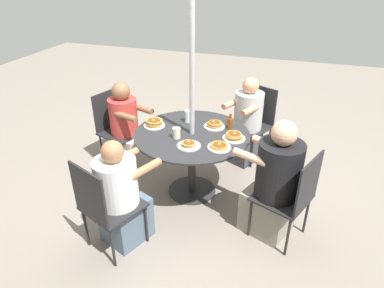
{
  "coord_description": "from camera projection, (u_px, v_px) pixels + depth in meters",
  "views": [
    {
      "loc": [
        -0.97,
        3.0,
        2.34
      ],
      "look_at": [
        0.0,
        0.0,
        0.6
      ],
      "focal_mm": 32.0,
      "sensor_mm": 36.0,
      "label": 1
    }
  ],
  "objects": [
    {
      "name": "ground_plane",
      "position": [
        192.0,
        190.0,
        3.89
      ],
      "size": [
        12.0,
        12.0,
        0.0
      ],
      "primitive_type": "plane",
      "color": "gray"
    },
    {
      "name": "patio_table",
      "position": [
        192.0,
        145.0,
        3.6
      ],
      "size": [
        1.2,
        1.2,
        0.73
      ],
      "color": "#28282B",
      "rests_on": "ground"
    },
    {
      "name": "umbrella_pole",
      "position": [
        192.0,
        87.0,
        3.29
      ],
      "size": [
        0.05,
        0.05,
        2.46
      ],
      "primitive_type": "cylinder",
      "color": "#ADADB2",
      "rests_on": "ground"
    },
    {
      "name": "patio_chair_north",
      "position": [
        116.0,
        124.0,
        4.22
      ],
      "size": [
        0.56,
        0.56,
        0.92
      ],
      "rotation": [
        0.0,
        0.0,
        1.27
      ],
      "color": "#232326",
      "rests_on": "ground"
    },
    {
      "name": "diner_north",
      "position": [
        126.0,
        129.0,
        4.14
      ],
      "size": [
        0.54,
        0.45,
        1.09
      ],
      "rotation": [
        0.0,
        0.0,
        1.27
      ],
      "color": "beige",
      "rests_on": "ground"
    },
    {
      "name": "patio_chair_east",
      "position": [
        103.0,
        204.0,
        2.87
      ],
      "size": [
        0.58,
        0.58,
        0.92
      ],
      "rotation": [
        0.0,
        0.0,
        -3.53
      ],
      "color": "#232326",
      "rests_on": "ground"
    },
    {
      "name": "diner_east",
      "position": [
        121.0,
        198.0,
        3.01
      ],
      "size": [
        0.52,
        0.61,
        1.05
      ],
      "rotation": [
        0.0,
        0.0,
        -3.53
      ],
      "color": "slate",
      "rests_on": "ground"
    },
    {
      "name": "patio_chair_south",
      "position": [
        292.0,
        194.0,
        2.99
      ],
      "size": [
        0.58,
        0.58,
        0.92
      ],
      "rotation": [
        0.0,
        0.0,
        -1.96
      ],
      "color": "#232326",
      "rests_on": "ground"
    },
    {
      "name": "diner_south",
      "position": [
        274.0,
        185.0,
        3.08
      ],
      "size": [
        0.62,
        0.55,
        1.17
      ],
      "rotation": [
        0.0,
        0.0,
        -1.96
      ],
      "color": "gray",
      "rests_on": "ground"
    },
    {
      "name": "patio_chair_west",
      "position": [
        255.0,
        119.0,
        4.37
      ],
      "size": [
        0.6,
        0.6,
        0.92
      ],
      "rotation": [
        0.0,
        0.0,
        -0.46
      ],
      "color": "#232326",
      "rests_on": "ground"
    },
    {
      "name": "diner_west",
      "position": [
        246.0,
        125.0,
        4.26
      ],
      "size": [
        0.51,
        0.55,
        1.09
      ],
      "rotation": [
        0.0,
        0.0,
        -0.46
      ],
      "color": "#3D3D42",
      "rests_on": "ground"
    },
    {
      "name": "pancake_plate_a",
      "position": [
        189.0,
        145.0,
        3.29
      ],
      "size": [
        0.23,
        0.23,
        0.05
      ],
      "color": "silver",
      "rests_on": "patio_table"
    },
    {
      "name": "pancake_plate_b",
      "position": [
        214.0,
        125.0,
        3.66
      ],
      "size": [
        0.23,
        0.23,
        0.07
      ],
      "color": "silver",
      "rests_on": "patio_table"
    },
    {
      "name": "pancake_plate_c",
      "position": [
        234.0,
        137.0,
        3.42
      ],
      "size": [
        0.23,
        0.23,
        0.07
      ],
      "color": "silver",
      "rests_on": "patio_table"
    },
    {
      "name": "pancake_plate_d",
      "position": [
        219.0,
        146.0,
        3.26
      ],
      "size": [
        0.23,
        0.23,
        0.05
      ],
      "color": "silver",
      "rests_on": "patio_table"
    },
    {
      "name": "pancake_plate_e",
      "position": [
        154.0,
        123.0,
        3.67
      ],
      "size": [
        0.23,
        0.23,
        0.08
      ],
      "color": "silver",
      "rests_on": "patio_table"
    },
    {
      "name": "syrup_bottle",
      "position": [
        230.0,
        123.0,
        3.61
      ],
      "size": [
        0.09,
        0.06,
        0.16
      ],
      "color": "brown",
      "rests_on": "patio_table"
    },
    {
      "name": "coffee_cup",
      "position": [
        176.0,
        133.0,
        3.42
      ],
      "size": [
        0.08,
        0.08,
        0.11
      ],
      "color": "beige",
      "rests_on": "patio_table"
    },
    {
      "name": "drinking_glass_a",
      "position": [
        188.0,
        116.0,
        3.75
      ],
      "size": [
        0.07,
        0.07,
        0.13
      ],
      "primitive_type": "cylinder",
      "color": "silver",
      "rests_on": "patio_table"
    }
  ]
}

